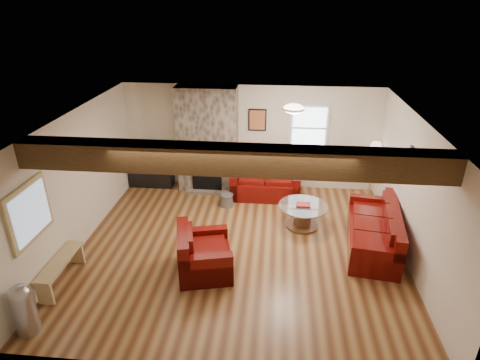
% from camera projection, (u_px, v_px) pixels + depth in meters
% --- Properties ---
extents(room, '(8.00, 8.00, 8.00)m').
position_uv_depth(room, '(240.00, 189.00, 7.06)').
color(room, '#532D16').
rests_on(room, ground).
extents(floor, '(6.00, 6.00, 0.00)m').
position_uv_depth(floor, '(240.00, 248.00, 7.59)').
color(floor, '#532D16').
rests_on(floor, ground).
extents(oak_beam, '(6.00, 0.36, 0.38)m').
position_uv_depth(oak_beam, '(231.00, 159.00, 5.49)').
color(oak_beam, '#341E0F').
rests_on(oak_beam, room).
extents(chimney_breast, '(1.40, 0.67, 2.50)m').
position_uv_depth(chimney_breast, '(208.00, 141.00, 9.41)').
color(chimney_breast, '#39342C').
rests_on(chimney_breast, floor).
extents(back_window, '(0.90, 0.08, 1.10)m').
position_uv_depth(back_window, '(309.00, 128.00, 9.26)').
color(back_window, silver).
rests_on(back_window, room).
extents(hatch_window, '(0.08, 1.00, 0.90)m').
position_uv_depth(hatch_window, '(29.00, 213.00, 5.88)').
color(hatch_window, tan).
rests_on(hatch_window, room).
extents(ceiling_dome, '(0.40, 0.40, 0.18)m').
position_uv_depth(ceiling_dome, '(294.00, 110.00, 7.29)').
color(ceiling_dome, white).
rests_on(ceiling_dome, room).
extents(artwork_back, '(0.42, 0.06, 0.52)m').
position_uv_depth(artwork_back, '(257.00, 120.00, 9.30)').
color(artwork_back, black).
rests_on(artwork_back, room).
extents(artwork_right, '(0.06, 0.55, 0.42)m').
position_uv_depth(artwork_right, '(413.00, 162.00, 6.86)').
color(artwork_right, black).
rests_on(artwork_right, room).
extents(sofa_three, '(1.13, 2.15, 0.79)m').
position_uv_depth(sofa_three, '(373.00, 228.00, 7.48)').
color(sofa_three, '#420405').
rests_on(sofa_three, floor).
extents(loveseat, '(1.59, 0.92, 0.84)m').
position_uv_depth(loveseat, '(265.00, 179.00, 9.39)').
color(loveseat, '#420405').
rests_on(loveseat, floor).
extents(armchair_red, '(1.09, 1.18, 0.81)m').
position_uv_depth(armchair_red, '(204.00, 251.00, 6.80)').
color(armchair_red, '#420405').
rests_on(armchair_red, floor).
extents(coffee_table, '(1.00, 1.00, 0.52)m').
position_uv_depth(coffee_table, '(303.00, 216.00, 8.19)').
color(coffee_table, '#412415').
rests_on(coffee_table, floor).
extents(tv_cabinet, '(1.07, 0.43, 0.53)m').
position_uv_depth(tv_cabinet, '(152.00, 175.00, 9.97)').
color(tv_cabinet, black).
rests_on(tv_cabinet, floor).
extents(television, '(0.88, 0.12, 0.51)m').
position_uv_depth(television, '(150.00, 156.00, 9.75)').
color(television, black).
rests_on(television, tv_cabinet).
extents(floor_lamp, '(0.36, 0.36, 1.41)m').
position_uv_depth(floor_lamp, '(375.00, 151.00, 8.86)').
color(floor_lamp, tan).
rests_on(floor_lamp, floor).
extents(pine_bench, '(0.27, 1.15, 0.43)m').
position_uv_depth(pine_bench, '(62.00, 271.00, 6.60)').
color(pine_bench, tan).
rests_on(pine_bench, floor).
extents(pedal_bin, '(0.33, 0.33, 0.81)m').
position_uv_depth(pedal_bin, '(24.00, 309.00, 5.55)').
color(pedal_bin, '#A0A0A4').
rests_on(pedal_bin, floor).
extents(coal_bucket, '(0.31, 0.31, 0.29)m').
position_uv_depth(coal_bucket, '(227.00, 200.00, 9.03)').
color(coal_bucket, slate).
rests_on(coal_bucket, floor).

